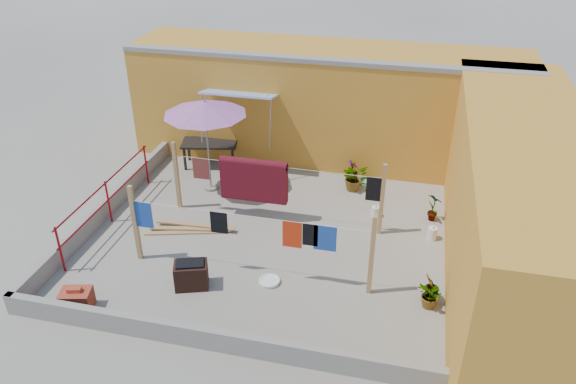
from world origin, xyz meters
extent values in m
plane|color=#9E998E|center=(0.00, 0.00, 0.00)|extent=(80.00, 80.00, 0.00)
cube|color=#C3822B|center=(0.50, 4.70, 1.60)|extent=(11.00, 2.40, 3.20)
cube|color=gray|center=(0.50, 3.65, 3.15)|extent=(11.00, 0.35, 0.12)
cube|color=#2D51B2|center=(-1.60, 3.15, 2.25)|extent=(2.00, 0.79, 0.22)
cylinder|color=gray|center=(-2.55, 2.78, 1.60)|extent=(0.03, 0.30, 1.28)
cylinder|color=gray|center=(-0.65, 2.78, 1.60)|extent=(0.03, 0.30, 1.28)
cube|color=#C3822B|center=(5.20, 0.00, 1.60)|extent=(2.40, 9.00, 3.20)
cube|color=gray|center=(0.00, -3.58, 0.22)|extent=(8.30, 0.16, 0.44)
cube|color=gray|center=(-4.08, 0.00, 0.22)|extent=(0.16, 7.30, 0.44)
cylinder|color=maroon|center=(-3.85, -2.20, 0.55)|extent=(0.05, 0.05, 1.10)
cylinder|color=maroon|center=(-3.85, -0.20, 0.55)|extent=(0.05, 0.05, 1.10)
cylinder|color=maroon|center=(-3.85, 1.80, 0.55)|extent=(0.05, 0.05, 1.10)
cylinder|color=maroon|center=(-3.85, -0.20, 1.05)|extent=(0.04, 4.20, 0.04)
cylinder|color=maroon|center=(-3.85, -0.20, 0.60)|extent=(0.04, 4.20, 0.04)
cube|color=tan|center=(-2.50, -1.40, 0.90)|extent=(0.09, 0.09, 1.80)
cube|color=tan|center=(2.50, -1.40, 0.90)|extent=(0.09, 0.09, 1.80)
cube|color=tan|center=(2.50, 0.80, 0.90)|extent=(0.09, 0.09, 1.80)
cube|color=tan|center=(-2.50, 0.80, 0.90)|extent=(0.09, 0.09, 1.80)
cylinder|color=silver|center=(0.00, -1.40, 1.45)|extent=(5.00, 0.01, 0.01)
cylinder|color=silver|center=(0.00, 0.80, 1.45)|extent=(5.00, 0.01, 0.01)
cube|color=#4E0D16|center=(-0.53, 0.80, 1.00)|extent=(1.62, 0.22, 1.00)
cube|color=black|center=(2.30, 0.80, 1.15)|extent=(0.36, 0.02, 0.60)
cube|color=maroon|center=(-1.85, 0.80, 1.17)|extent=(0.41, 0.02, 0.55)
cube|color=#1D439D|center=(-2.27, -1.40, 1.14)|extent=(0.37, 0.02, 0.61)
cube|color=black|center=(-0.61, -1.40, 1.20)|extent=(0.36, 0.02, 0.50)
cube|color=red|center=(0.91, -1.40, 1.15)|extent=(0.39, 0.02, 0.60)
cube|color=#1D439D|center=(1.57, -1.40, 1.17)|extent=(0.45, 0.02, 0.57)
cube|color=black|center=(1.28, -1.40, 1.20)|extent=(0.31, 0.02, 0.50)
cylinder|color=gray|center=(-2.08, 1.89, 0.03)|extent=(0.38, 0.38, 0.06)
cylinder|color=gray|center=(-2.08, 1.89, 1.21)|extent=(0.05, 0.05, 2.42)
cone|color=#B461A0|center=(-2.08, 1.89, 2.29)|extent=(2.70, 2.70, 0.34)
cylinder|color=gray|center=(-2.08, 1.89, 2.48)|extent=(0.04, 0.04, 0.11)
cube|color=black|center=(-2.56, 3.20, 0.70)|extent=(1.68, 1.08, 0.06)
cube|color=black|center=(-3.16, 2.76, 0.34)|extent=(0.06, 0.06, 0.68)
cube|color=black|center=(-3.29, 3.36, 0.34)|extent=(0.06, 0.06, 0.68)
cube|color=black|center=(-1.83, 3.04, 0.34)|extent=(0.06, 0.06, 0.68)
cube|color=black|center=(-1.96, 3.64, 0.34)|extent=(0.06, 0.06, 0.68)
cube|color=#AF3E28|center=(-2.92, -3.20, 0.21)|extent=(0.66, 0.55, 0.42)
cube|color=#A73B27|center=(-2.92, -3.20, 0.46)|extent=(0.29, 0.19, 0.08)
cube|color=tan|center=(-1.91, -0.27, 0.02)|extent=(1.88, 0.66, 0.04)
cube|color=tan|center=(-1.83, -0.15, 0.06)|extent=(1.91, 0.50, 0.04)
cube|color=tan|center=(-1.75, -0.03, 0.11)|extent=(1.92, 0.23, 0.04)
cube|color=black|center=(-1.03, -2.05, 0.28)|extent=(0.77, 0.63, 0.55)
cube|color=black|center=(-1.03, -2.05, 0.57)|extent=(0.63, 0.49, 0.04)
cylinder|color=silver|center=(0.48, -1.57, 0.03)|extent=(0.42, 0.42, 0.05)
torus|color=silver|center=(0.48, -1.57, 0.05)|extent=(0.44, 0.44, 0.05)
cylinder|color=silver|center=(2.33, 1.52, 0.13)|extent=(0.19, 0.19, 0.26)
cylinder|color=silver|center=(2.33, 1.52, 0.28)|extent=(0.05, 0.05, 0.04)
cylinder|color=silver|center=(3.70, 0.83, 0.15)|extent=(0.22, 0.22, 0.30)
cylinder|color=silver|center=(3.70, 0.83, 0.32)|extent=(0.06, 0.06, 0.05)
torus|color=#1E7419|center=(1.95, 3.20, 0.02)|extent=(0.53, 0.53, 0.04)
torus|color=#1E7419|center=(1.95, 3.20, 0.06)|extent=(0.45, 0.45, 0.04)
imported|color=#205117|center=(1.63, 2.74, 0.37)|extent=(0.87, 0.86, 0.74)
imported|color=#205117|center=(1.52, 3.20, 0.30)|extent=(0.36, 0.36, 0.61)
imported|color=#205117|center=(3.70, 1.66, 0.38)|extent=(0.48, 0.46, 0.76)
imported|color=#205117|center=(3.70, -1.36, 0.32)|extent=(0.37, 0.42, 0.64)
imported|color=#205117|center=(3.70, -1.57, 0.28)|extent=(0.65, 0.66, 0.56)
camera|label=1|loc=(2.97, -10.35, 7.36)|focal=35.00mm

